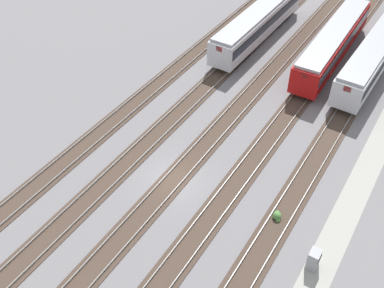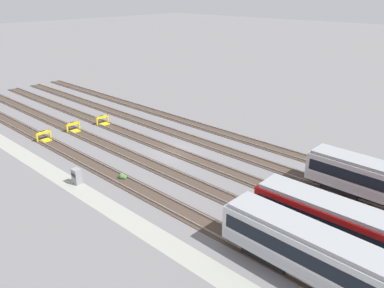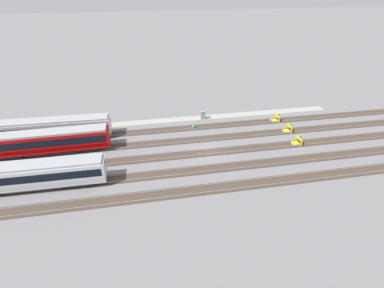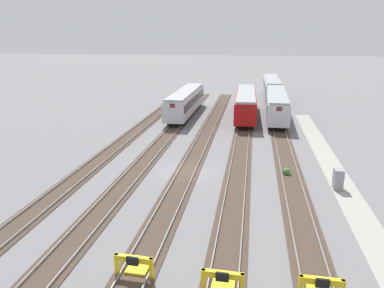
% 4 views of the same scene
% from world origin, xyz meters
% --- Properties ---
extents(ground_plane, '(400.00, 400.00, 0.00)m').
position_xyz_m(ground_plane, '(0.00, 0.00, 0.00)').
color(ground_plane, slate).
extents(service_walkway, '(54.00, 2.00, 0.01)m').
position_xyz_m(service_walkway, '(0.00, -12.82, 0.00)').
color(service_walkway, '#9E9E93').
rests_on(service_walkway, ground).
extents(rail_track_nearest, '(90.00, 2.23, 0.21)m').
position_xyz_m(rail_track_nearest, '(0.00, -8.84, 0.04)').
color(rail_track_nearest, '#47382D').
rests_on(rail_track_nearest, ground).
extents(rail_track_near_inner, '(90.00, 2.23, 0.21)m').
position_xyz_m(rail_track_near_inner, '(0.00, -4.42, 0.04)').
color(rail_track_near_inner, '#47382D').
rests_on(rail_track_near_inner, ground).
extents(rail_track_middle, '(90.00, 2.24, 0.21)m').
position_xyz_m(rail_track_middle, '(0.00, 0.00, 0.04)').
color(rail_track_middle, '#47382D').
rests_on(rail_track_middle, ground).
extents(rail_track_far_inner, '(90.00, 2.23, 0.21)m').
position_xyz_m(rail_track_far_inner, '(0.00, 4.42, 0.04)').
color(rail_track_far_inner, '#47382D').
rests_on(rail_track_far_inner, ground).
extents(rail_track_farthest, '(90.00, 2.23, 0.21)m').
position_xyz_m(rail_track_farthest, '(0.00, 8.84, 0.04)').
color(rail_track_farthest, '#47382D').
rests_on(rail_track_farthest, ground).
extents(subway_car_front_row_left_inner, '(18.06, 3.21, 3.70)m').
position_xyz_m(subway_car_front_row_left_inner, '(24.08, -8.81, 2.04)').
color(subway_car_front_row_left_inner, silver).
rests_on(subway_car_front_row_left_inner, ground).
extents(subway_car_front_row_centre, '(18.05, 3.17, 3.70)m').
position_xyz_m(subway_car_front_row_centre, '(24.08, -4.42, 2.04)').
color(subway_car_front_row_centre, '#A80F0F').
rests_on(subway_car_front_row_centre, ground).
extents(bumper_stop_nearest_track, '(1.35, 2.00, 1.22)m').
position_xyz_m(bumper_stop_nearest_track, '(-15.02, -8.84, 0.51)').
color(bumper_stop_nearest_track, yellow).
rests_on(bumper_stop_nearest_track, ground).
extents(bumper_stop_near_inner_track, '(1.37, 2.01, 1.22)m').
position_xyz_m(bumper_stop_near_inner_track, '(-15.28, -4.43, 0.51)').
color(bumper_stop_near_inner_track, yellow).
rests_on(bumper_stop_near_inner_track, ground).
extents(bumper_stop_middle_track, '(1.38, 2.01, 1.22)m').
position_xyz_m(bumper_stop_middle_track, '(-14.75, -0.01, 0.51)').
color(bumper_stop_middle_track, yellow).
rests_on(bumper_stop_middle_track, ground).
extents(electrical_cabinet, '(0.90, 0.73, 1.60)m').
position_xyz_m(electrical_cabinet, '(-1.71, -12.26, 0.80)').
color(electrical_cabinet, gray).
rests_on(electrical_cabinet, ground).
extents(weed_clump, '(0.92, 0.70, 0.64)m').
position_xyz_m(weed_clump, '(0.82, -8.59, 0.24)').
color(weed_clump, '#4C7F3D').
rests_on(weed_clump, ground).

